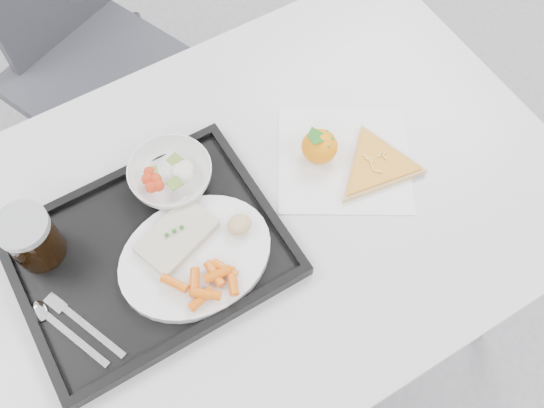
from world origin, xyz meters
TOP-DOWN VIEW (x-y plane):
  - room at (0.00, 0.00)m, footprint 6.04×7.04m
  - table at (0.00, 0.30)m, footprint 1.20×0.80m
  - chair at (-0.06, 1.08)m, footprint 0.55×0.56m
  - tray at (-0.19, 0.31)m, footprint 0.45×0.35m
  - dinner_plate at (-0.12, 0.26)m, footprint 0.27×0.27m
  - fish_fillet at (-0.14, 0.30)m, footprint 0.15×0.12m
  - bread_roll at (-0.04, 0.26)m, footprint 0.05×0.05m
  - salad_bowl at (-0.09, 0.41)m, footprint 0.15×0.15m
  - cola_glass at (-0.35, 0.41)m, footprint 0.09×0.09m
  - cutlery at (-0.36, 0.26)m, footprint 0.11×0.17m
  - napkin at (0.21, 0.30)m, footprint 0.34×0.34m
  - tangerine at (0.18, 0.33)m, footprint 0.08×0.08m
  - pizza_slice at (0.26, 0.25)m, footprint 0.26×0.26m
  - carrot_pile at (-0.13, 0.20)m, footprint 0.12×0.09m
  - salad_contents at (-0.09, 0.41)m, footprint 0.10×0.07m

SIDE VIEW (x-z plane):
  - chair at x=-0.06m, z-range 0.07..1.00m
  - table at x=0.00m, z-range 0.31..1.06m
  - napkin at x=0.21m, z-range 0.75..0.75m
  - tray at x=-0.19m, z-range 0.75..0.77m
  - pizza_slice at x=0.26m, z-range 0.75..0.77m
  - cutlery at x=-0.36m, z-range 0.76..0.77m
  - dinner_plate at x=-0.12m, z-range 0.77..0.78m
  - tangerine at x=0.18m, z-range 0.75..0.82m
  - salad_bowl at x=-0.09m, z-range 0.77..0.81m
  - fish_fillet at x=-0.14m, z-range 0.78..0.80m
  - carrot_pile at x=-0.13m, z-range 0.78..0.81m
  - bread_roll at x=-0.04m, z-range 0.78..0.81m
  - salad_contents at x=-0.09m, z-range 0.79..0.81m
  - cola_glass at x=-0.35m, z-range 0.77..0.88m
  - room at x=0.00m, z-range -0.02..2.82m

